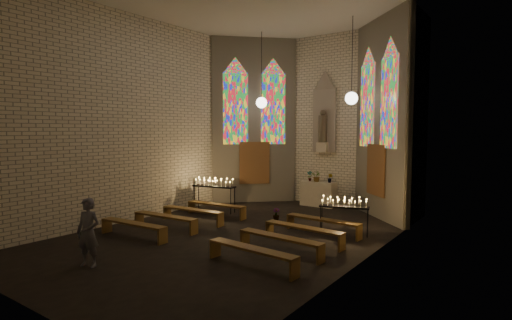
# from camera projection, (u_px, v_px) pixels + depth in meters

# --- Properties ---
(floor) EXTENTS (12.00, 12.00, 0.00)m
(floor) POSITION_uv_depth(u_px,v_px,m) (235.00, 234.00, 11.91)
(floor) COLOR black
(floor) RESTS_ON ground
(room) EXTENTS (8.22, 12.43, 7.00)m
(room) POSITION_uv_depth(u_px,v_px,m) (293.00, 113.00, 14.37)
(room) COLOR beige
(room) RESTS_ON ground
(altar) EXTENTS (1.40, 0.60, 1.00)m
(altar) POSITION_uv_depth(u_px,v_px,m) (318.00, 194.00, 16.30)
(altar) COLOR beige
(altar) RESTS_ON ground
(flower_vase_left) EXTENTS (0.25, 0.21, 0.42)m
(flower_vase_left) POSITION_uv_depth(u_px,v_px,m) (310.00, 176.00, 16.44)
(flower_vase_left) COLOR #4C723F
(flower_vase_left) RESTS_ON altar
(flower_vase_center) EXTENTS (0.46, 0.41, 0.45)m
(flower_vase_center) POSITION_uv_depth(u_px,v_px,m) (317.00, 176.00, 16.21)
(flower_vase_center) COLOR #4C723F
(flower_vase_center) RESTS_ON altar
(flower_vase_right) EXTENTS (0.21, 0.17, 0.37)m
(flower_vase_right) POSITION_uv_depth(u_px,v_px,m) (330.00, 178.00, 15.94)
(flower_vase_right) COLOR #4C723F
(flower_vase_right) RESTS_ON altar
(aisle_flower_pot) EXTENTS (0.29, 0.29, 0.42)m
(aisle_flower_pot) POSITION_uv_depth(u_px,v_px,m) (276.00, 214.00, 13.72)
(aisle_flower_pot) COLOR #4C723F
(aisle_flower_pot) RESTS_ON ground
(votive_stand_left) EXTENTS (1.73, 0.73, 1.24)m
(votive_stand_left) POSITION_uv_depth(u_px,v_px,m) (214.00, 184.00, 15.09)
(votive_stand_left) COLOR black
(votive_stand_left) RESTS_ON ground
(votive_stand_right) EXTENTS (1.48, 0.75, 1.06)m
(votive_stand_right) POSITION_uv_depth(u_px,v_px,m) (344.00, 204.00, 11.79)
(votive_stand_right) COLOR black
(votive_stand_right) RESTS_ON ground
(pew_left_0) EXTENTS (2.40, 0.49, 0.46)m
(pew_left_0) POSITION_uv_depth(u_px,v_px,m) (216.00, 206.00, 14.36)
(pew_left_0) COLOR brown
(pew_left_0) RESTS_ON ground
(pew_right_0) EXTENTS (2.40, 0.49, 0.46)m
(pew_right_0) POSITION_uv_depth(u_px,v_px,m) (323.00, 221.00, 11.91)
(pew_right_0) COLOR brown
(pew_right_0) RESTS_ON ground
(pew_left_1) EXTENTS (2.40, 0.49, 0.46)m
(pew_left_1) POSITION_uv_depth(u_px,v_px,m) (193.00, 211.00, 13.39)
(pew_left_1) COLOR brown
(pew_left_1) RESTS_ON ground
(pew_right_1) EXTENTS (2.40, 0.49, 0.46)m
(pew_right_1) POSITION_uv_depth(u_px,v_px,m) (303.00, 230.00, 10.94)
(pew_right_1) COLOR brown
(pew_right_1) RESTS_ON ground
(pew_left_2) EXTENTS (2.40, 0.49, 0.46)m
(pew_left_2) POSITION_uv_depth(u_px,v_px,m) (165.00, 218.00, 12.41)
(pew_left_2) COLOR brown
(pew_left_2) RESTS_ON ground
(pew_right_2) EXTENTS (2.40, 0.49, 0.46)m
(pew_right_2) POSITION_uv_depth(u_px,v_px,m) (280.00, 239.00, 9.97)
(pew_right_2) COLOR brown
(pew_right_2) RESTS_ON ground
(pew_left_3) EXTENTS (2.40, 0.49, 0.46)m
(pew_left_3) POSITION_uv_depth(u_px,v_px,m) (133.00, 225.00, 11.44)
(pew_left_3) COLOR brown
(pew_left_3) RESTS_ON ground
(pew_right_3) EXTENTS (2.40, 0.49, 0.46)m
(pew_right_3) POSITION_uv_depth(u_px,v_px,m) (252.00, 251.00, 8.99)
(pew_right_3) COLOR brown
(pew_right_3) RESTS_ON ground
(visitor) EXTENTS (0.66, 0.54, 1.57)m
(visitor) POSITION_uv_depth(u_px,v_px,m) (88.00, 232.00, 9.03)
(visitor) COLOR #54535E
(visitor) RESTS_ON ground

